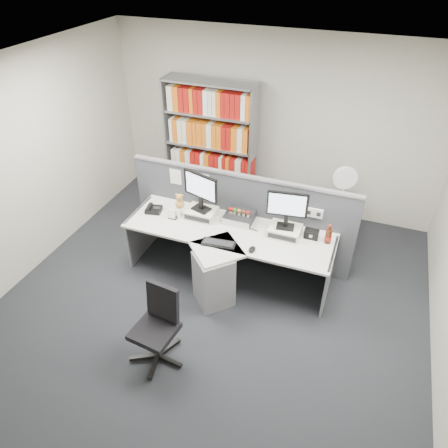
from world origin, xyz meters
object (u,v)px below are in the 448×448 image
at_px(office_chair, 158,324).
at_px(desk_fan, 345,180).
at_px(monitor_left, 201,189).
at_px(desk, 222,257).
at_px(desktop_pc, 239,217).
at_px(cola_bottle, 328,236).
at_px(filing_cabinet, 337,223).
at_px(speaker, 312,234).
at_px(mouse, 252,249).
at_px(desk_phone, 153,209).
at_px(shelving_unit, 211,147).
at_px(desk_calendar, 173,215).
at_px(monitor_right, 287,207).
at_px(keyboard, 219,243).

bearing_deg(office_chair, desk_fan, 61.39).
bearing_deg(monitor_left, desk, -41.39).
relative_size(desktop_pc, office_chair, 0.41).
height_order(cola_bottle, filing_cabinet, cola_bottle).
height_order(speaker, cola_bottle, cola_bottle).
relative_size(mouse, desk_fan, 0.22).
xyz_separation_m(desk_phone, shelving_unit, (0.17, 1.59, 0.22)).
height_order(speaker, desk_fan, desk_fan).
height_order(shelving_unit, desk_fan, shelving_unit).
bearing_deg(speaker, shelving_unit, 142.79).
bearing_deg(desk_calendar, desk_phone, 170.13).
height_order(monitor_right, mouse, monitor_right).
xyz_separation_m(monitor_left, mouse, (0.83, -0.45, -0.38)).
relative_size(monitor_left, monitor_right, 1.05).
bearing_deg(monitor_left, mouse, -28.60).
bearing_deg(cola_bottle, speaker, 172.42).
bearing_deg(mouse, cola_bottle, 30.38).
xyz_separation_m(desk_calendar, filing_cabinet, (1.96, 1.19, -0.42)).
height_order(desk_phone, desk_fan, desk_fan).
bearing_deg(speaker, desk_calendar, -173.00).
height_order(monitor_left, desk_phone, monitor_left).
bearing_deg(desktop_pc, office_chair, -99.68).
bearing_deg(desk_phone, desktop_pc, 10.27).
distance_m(shelving_unit, office_chair, 3.19).
relative_size(desk, desk_calendar, 20.38).
distance_m(desktop_pc, shelving_unit, 1.69).
relative_size(keyboard, cola_bottle, 1.64).
bearing_deg(desk_fan, monitor_left, -148.15).
distance_m(speaker, cola_bottle, 0.20).
xyz_separation_m(desk, cola_bottle, (1.18, 0.39, 0.36)).
xyz_separation_m(keyboard, desk_fan, (1.21, 1.49, 0.31)).
bearing_deg(monitor_right, desk_fan, 62.19).
bearing_deg(filing_cabinet, keyboard, -129.14).
relative_size(desk, cola_bottle, 10.30).
bearing_deg(mouse, office_chair, -118.33).
xyz_separation_m(keyboard, filing_cabinet, (1.21, 1.49, -0.38)).
distance_m(keyboard, cola_bottle, 1.29).
relative_size(mouse, shelving_unit, 0.06).
relative_size(desktop_pc, desk_calendar, 2.83).
distance_m(desktop_pc, desk_fan, 1.51).
bearing_deg(desktop_pc, shelving_unit, 124.53).
relative_size(monitor_left, desk_phone, 2.24).
height_order(monitor_right, desk_phone, monitor_right).
height_order(monitor_right, office_chair, monitor_right).
bearing_deg(desk_phone, monitor_left, 11.07).
height_order(desk_phone, filing_cabinet, desk_phone).
xyz_separation_m(monitor_right, speaker, (0.32, 0.04, -0.33)).
xyz_separation_m(mouse, cola_bottle, (0.79, 0.46, 0.07)).
bearing_deg(monitor_left, desk_fan, 31.85).
height_order(monitor_left, shelving_unit, shelving_unit).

